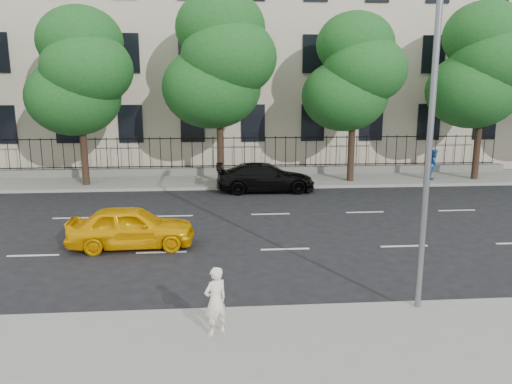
# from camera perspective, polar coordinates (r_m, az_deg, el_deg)

# --- Properties ---
(ground) EXTENTS (120.00, 120.00, 0.00)m
(ground) POSITION_cam_1_polar(r_m,az_deg,el_deg) (14.11, 4.72, -9.80)
(ground) COLOR black
(ground) RESTS_ON ground
(near_sidewalk) EXTENTS (60.00, 4.00, 0.15)m
(near_sidewalk) POSITION_cam_1_polar(r_m,az_deg,el_deg) (10.54, 8.32, -17.54)
(near_sidewalk) COLOR gray
(near_sidewalk) RESTS_ON ground
(far_sidewalk) EXTENTS (60.00, 4.00, 0.15)m
(far_sidewalk) POSITION_cam_1_polar(r_m,az_deg,el_deg) (27.49, 0.12, 1.33)
(far_sidewalk) COLOR gray
(far_sidewalk) RESTS_ON ground
(lane_markings) EXTENTS (49.60, 4.62, 0.01)m
(lane_markings) POSITION_cam_1_polar(r_m,az_deg,el_deg) (18.55, 2.40, -4.30)
(lane_markings) COLOR silver
(lane_markings) RESTS_ON ground
(masonry_building) EXTENTS (34.60, 12.11, 18.50)m
(masonry_building) POSITION_cam_1_polar(r_m,az_deg,el_deg) (36.11, -1.06, 18.18)
(masonry_building) COLOR beige
(masonry_building) RESTS_ON ground
(iron_fence) EXTENTS (30.00, 0.50, 2.20)m
(iron_fence) POSITION_cam_1_polar(r_m,az_deg,el_deg) (29.06, -0.14, 3.07)
(iron_fence) COLOR slate
(iron_fence) RESTS_ON far_sidewalk
(street_light) EXTENTS (0.25, 3.32, 8.05)m
(street_light) POSITION_cam_1_polar(r_m,az_deg,el_deg) (12.07, 18.57, 10.96)
(street_light) COLOR slate
(street_light) RESTS_ON near_sidewalk
(tree_b) EXTENTS (5.53, 5.12, 8.97)m
(tree_b) POSITION_cam_1_polar(r_m,az_deg,el_deg) (27.14, -19.48, 12.75)
(tree_b) COLOR #382619
(tree_b) RESTS_ON far_sidewalk
(tree_c) EXTENTS (5.89, 5.50, 9.80)m
(tree_c) POSITION_cam_1_polar(r_m,az_deg,el_deg) (26.29, -4.16, 14.67)
(tree_c) COLOR #382619
(tree_c) RESTS_ON far_sidewalk
(tree_d) EXTENTS (5.34, 4.94, 8.84)m
(tree_d) POSITION_cam_1_polar(r_m,az_deg,el_deg) (27.24, 11.16, 13.19)
(tree_d) COLOR #382619
(tree_d) RESTS_ON far_sidewalk
(tree_e) EXTENTS (5.71, 5.31, 9.46)m
(tree_e) POSITION_cam_1_polar(r_m,az_deg,el_deg) (29.87, 24.58, 12.92)
(tree_e) COLOR #382619
(tree_e) RESTS_ON far_sidewalk
(yellow_taxi) EXTENTS (4.15, 1.80, 1.39)m
(yellow_taxi) POSITION_cam_1_polar(r_m,az_deg,el_deg) (16.91, -14.05, -3.88)
(yellow_taxi) COLOR #F8B102
(yellow_taxi) RESTS_ON ground
(black_sedan) EXTENTS (4.91, 2.00, 1.42)m
(black_sedan) POSITION_cam_1_polar(r_m,az_deg,el_deg) (24.94, 1.08, 1.68)
(black_sedan) COLOR black
(black_sedan) RESTS_ON ground
(woman_near) EXTENTS (0.65, 0.59, 1.48)m
(woman_near) POSITION_cam_1_polar(r_m,az_deg,el_deg) (10.61, -4.64, -12.29)
(woman_near) COLOR white
(woman_near) RESTS_ON near_sidewalk
(pedestrian_far) EXTENTS (0.91, 1.00, 1.67)m
(pedestrian_far) POSITION_cam_1_polar(r_m,az_deg,el_deg) (28.97, 19.65, 2.99)
(pedestrian_far) COLOR #235199
(pedestrian_far) RESTS_ON far_sidewalk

